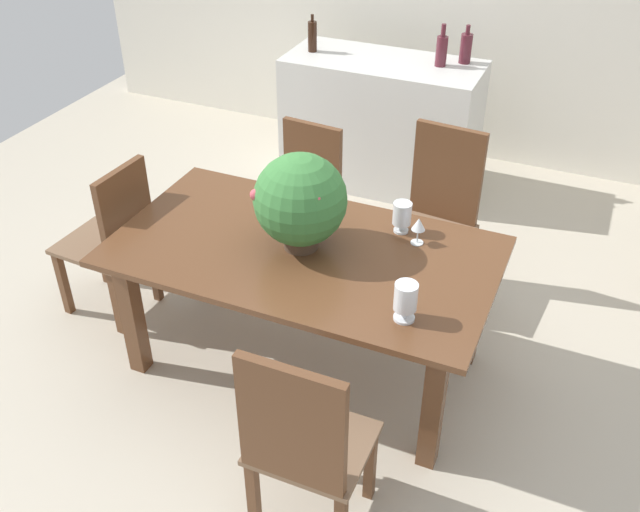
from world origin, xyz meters
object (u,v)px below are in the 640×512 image
object	(u,v)px
chair_head_end	(115,236)
flower_centerpiece	(300,201)
wine_glass	(418,226)
crystal_vase_left	(406,299)
kitchen_counter	(381,123)
chair_near_right	(302,442)
chair_far_right	(439,208)
crystal_vase_center_near	(402,215)
wine_bottle_clear	(466,48)
chair_far_left	(305,189)
wine_bottle_green	(312,36)
wine_bottle_amber	(442,50)
dining_table	(304,267)

from	to	relation	value
chair_head_end	flower_centerpiece	xyz separation A→B (m)	(1.14, 0.02, 0.48)
chair_head_end	wine_glass	bearing A→B (deg)	102.99
crystal_vase_left	kitchen_counter	xyz separation A→B (m)	(-0.94, 2.41, -0.38)
chair_near_right	kitchen_counter	distance (m)	3.14
chair_near_right	chair_head_end	distance (m)	1.83
chair_far_right	crystal_vase_center_near	bearing A→B (deg)	-88.86
chair_head_end	wine_bottle_clear	distance (m)	2.71
chair_far_right	crystal_vase_left	xyz separation A→B (m)	(0.18, -1.26, 0.30)
chair_far_left	kitchen_counter	size ratio (longest dim) A/B	0.65
chair_far_right	wine_bottle_green	xyz separation A→B (m)	(-1.30, 1.13, 0.51)
chair_near_right	crystal_vase_center_near	xyz separation A→B (m)	(-0.03, 1.28, 0.29)
wine_glass	wine_bottle_green	size ratio (longest dim) A/B	0.54
wine_bottle_clear	wine_glass	bearing A→B (deg)	-81.82
wine_glass	wine_bottle_green	bearing A→B (deg)	126.99
flower_centerpiece	wine_glass	xyz separation A→B (m)	(0.51, 0.25, -0.15)
wine_bottle_green	wine_bottle_amber	size ratio (longest dim) A/B	0.92
kitchen_counter	wine_bottle_clear	xyz separation A→B (m)	(0.53, 0.18, 0.59)
crystal_vase_center_near	wine_bottle_green	size ratio (longest dim) A/B	0.61
chair_far_left	crystal_vase_center_near	world-z (taller)	crystal_vase_center_near
chair_near_right	wine_bottle_clear	bearing A→B (deg)	-86.32
chair_far_left	crystal_vase_left	bearing A→B (deg)	-44.97
chair_near_right	crystal_vase_center_near	size ratio (longest dim) A/B	6.21
chair_far_right	wine_bottle_clear	distance (m)	1.44
kitchen_counter	wine_bottle_clear	distance (m)	0.81
chair_far_right	crystal_vase_center_near	xyz separation A→B (m)	(-0.04, -0.61, 0.29)
chair_far_right	wine_bottle_amber	distance (m)	1.36
crystal_vase_center_near	wine_bottle_clear	distance (m)	1.96
chair_near_right	wine_bottle_green	xyz separation A→B (m)	(-1.29, 3.02, 0.51)
crystal_vase_center_near	wine_bottle_amber	size ratio (longest dim) A/B	0.57
crystal_vase_center_near	crystal_vase_left	bearing A→B (deg)	-70.82
dining_table	wine_bottle_clear	xyz separation A→B (m)	(0.20, 2.28, 0.43)
wine_bottle_green	wine_bottle_amber	xyz separation A→B (m)	(0.93, 0.08, 0.00)
chair_far_right	chair_head_end	size ratio (longest dim) A/B	1.07
kitchen_counter	wine_bottle_amber	size ratio (longest dim) A/B	4.86
chair_far_right	chair_near_right	xyz separation A→B (m)	(-0.01, -1.90, -0.01)
crystal_vase_left	wine_glass	bearing A→B (deg)	101.74
chair_near_right	crystal_vase_left	size ratio (longest dim) A/B	5.57
chair_far_left	crystal_vase_left	xyz separation A→B (m)	(1.03, -1.24, 0.35)
crystal_vase_left	chair_head_end	bearing A→B (deg)	170.18
flower_centerpiece	kitchen_counter	bearing A→B (deg)	98.40
chair_far_right	crystal_vase_center_near	size ratio (longest dim) A/B	6.34
chair_head_end	wine_bottle_clear	size ratio (longest dim) A/B	3.67
crystal_vase_center_near	wine_bottle_clear	size ratio (longest dim) A/B	0.62
flower_centerpiece	wine_glass	bearing A→B (deg)	26.17
wine_bottle_clear	chair_head_end	bearing A→B (deg)	-120.71
flower_centerpiece	crystal_vase_left	distance (m)	0.73
wine_glass	kitchen_counter	xyz separation A→B (m)	(-0.82, 1.83, -0.37)
chair_near_right	wine_bottle_clear	world-z (taller)	wine_bottle_clear
crystal_vase_center_near	chair_far_right	bearing A→B (deg)	85.86
chair_far_left	flower_centerpiece	world-z (taller)	flower_centerpiece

